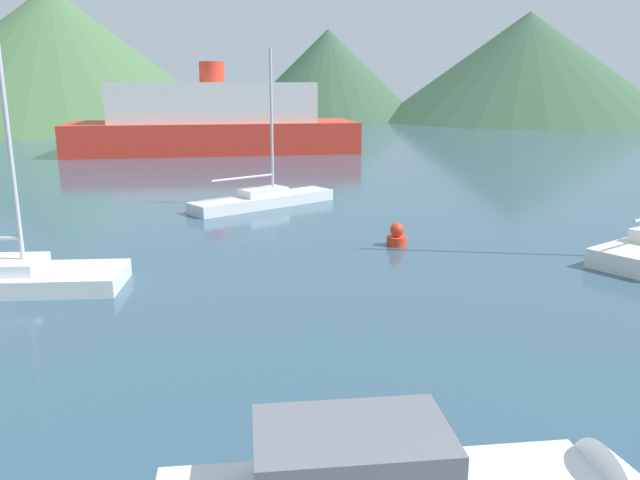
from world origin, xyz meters
The scene contains 7 objects.
sailboat_middle centered at (-0.65, 25.40, 0.35)m, with size 6.87×4.53×6.79m.
sailboat_outer centered at (-8.85, 15.34, 0.37)m, with size 6.22×2.98×9.11m.
ferry_distant centered at (-1.28, 49.94, 2.42)m, with size 22.99×8.82×7.10m.
buoy_marker centered at (2.77, 17.41, 0.32)m, with size 0.67×0.67×0.77m.
hill_central centered at (-19.09, 87.57, 8.77)m, with size 46.16×46.16×17.54m.
hill_east centered at (20.21, 99.46, 7.05)m, with size 29.81×29.81×14.09m.
hill_far_east centered at (48.06, 86.59, 8.01)m, with size 44.57×44.57×16.01m.
Camera 1 is at (-4.29, -1.89, 5.24)m, focal length 35.00 mm.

